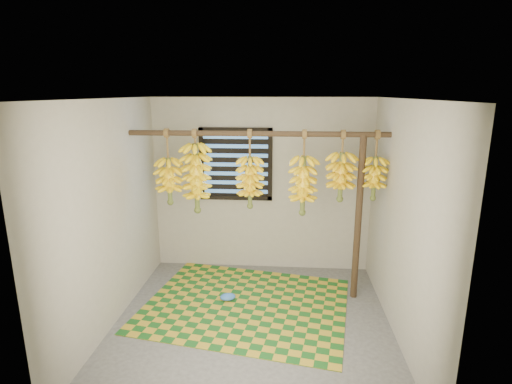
# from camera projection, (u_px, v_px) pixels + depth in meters

# --- Properties ---
(floor) EXTENTS (3.00, 3.00, 0.01)m
(floor) POSITION_uv_depth(u_px,v_px,m) (252.00, 324.00, 4.36)
(floor) COLOR #4C4C4C
(floor) RESTS_ON ground
(ceiling) EXTENTS (3.00, 3.00, 0.01)m
(ceiling) POSITION_uv_depth(u_px,v_px,m) (251.00, 98.00, 3.78)
(ceiling) COLOR silver
(ceiling) RESTS_ON wall_back
(wall_back) EXTENTS (3.00, 0.01, 2.40)m
(wall_back) POSITION_uv_depth(u_px,v_px,m) (261.00, 186.00, 5.53)
(wall_back) COLOR gray
(wall_back) RESTS_ON floor
(wall_left) EXTENTS (0.01, 3.00, 2.40)m
(wall_left) POSITION_uv_depth(u_px,v_px,m) (109.00, 216.00, 4.19)
(wall_left) COLOR gray
(wall_left) RESTS_ON floor
(wall_right) EXTENTS (0.01, 3.00, 2.40)m
(wall_right) POSITION_uv_depth(u_px,v_px,m) (403.00, 223.00, 3.96)
(wall_right) COLOR gray
(wall_right) RESTS_ON floor
(window) EXTENTS (1.00, 0.04, 1.00)m
(window) POSITION_uv_depth(u_px,v_px,m) (236.00, 164.00, 5.45)
(window) COLOR black
(window) RESTS_ON wall_back
(hanging_pole) EXTENTS (3.00, 0.06, 0.06)m
(hanging_pole) POSITION_uv_depth(u_px,v_px,m) (257.00, 134.00, 4.55)
(hanging_pole) COLOR #3B2C1A
(hanging_pole) RESTS_ON wall_left
(support_post) EXTENTS (0.08, 0.08, 2.00)m
(support_post) POSITION_uv_depth(u_px,v_px,m) (358.00, 220.00, 4.71)
(support_post) COLOR #3B2C1A
(support_post) RESTS_ON floor
(woven_mat) EXTENTS (2.61, 2.23, 0.01)m
(woven_mat) POSITION_uv_depth(u_px,v_px,m) (246.00, 304.00, 4.75)
(woven_mat) COLOR #19551B
(woven_mat) RESTS_ON floor
(plastic_bag) EXTENTS (0.23, 0.20, 0.08)m
(plastic_bag) POSITION_uv_depth(u_px,v_px,m) (228.00, 297.00, 4.84)
(plastic_bag) COLOR #356FC6
(plastic_bag) RESTS_ON woven_mat
(banana_bunch_a) EXTENTS (0.32, 0.32, 0.90)m
(banana_bunch_a) POSITION_uv_depth(u_px,v_px,m) (169.00, 181.00, 4.77)
(banana_bunch_a) COLOR brown
(banana_bunch_a) RESTS_ON hanging_pole
(banana_bunch_b) EXTENTS (0.33, 0.33, 1.00)m
(banana_bunch_b) POSITION_uv_depth(u_px,v_px,m) (196.00, 178.00, 4.74)
(banana_bunch_b) COLOR brown
(banana_bunch_b) RESTS_ON hanging_pole
(banana_bunch_c) EXTENTS (0.32, 0.32, 0.93)m
(banana_bunch_c) POSITION_uv_depth(u_px,v_px,m) (250.00, 182.00, 4.70)
(banana_bunch_c) COLOR brown
(banana_bunch_c) RESTS_ON hanging_pole
(banana_bunch_d) EXTENTS (0.32, 0.32, 1.00)m
(banana_bunch_d) POSITION_uv_depth(u_px,v_px,m) (303.00, 185.00, 4.66)
(banana_bunch_d) COLOR brown
(banana_bunch_d) RESTS_ON hanging_pole
(banana_bunch_e) EXTENTS (0.34, 0.34, 0.82)m
(banana_bunch_e) POSITION_uv_depth(u_px,v_px,m) (341.00, 177.00, 4.60)
(banana_bunch_e) COLOR brown
(banana_bunch_e) RESTS_ON hanging_pole
(banana_bunch_f) EXTENTS (0.28, 0.28, 0.80)m
(banana_bunch_f) POSITION_uv_depth(u_px,v_px,m) (374.00, 178.00, 4.57)
(banana_bunch_f) COLOR brown
(banana_bunch_f) RESTS_ON hanging_pole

